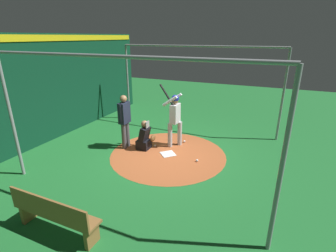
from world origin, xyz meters
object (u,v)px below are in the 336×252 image
umpire (125,119)px  bench (54,214)px  catcher (145,138)px  baseball_2 (155,146)px  home_plate (168,154)px  batter (175,116)px  baseball_0 (197,161)px  baseball_1 (184,141)px

umpire → bench: 3.97m
catcher → baseball_2: catcher is taller
catcher → home_plate: bearing=-4.9°
home_plate → bench: bearing=-98.4°
batter → home_plate: bearing=-84.5°
baseball_2 → home_plate: bearing=-28.0°
batter → bench: (-0.51, -4.59, -0.62)m
home_plate → baseball_0: baseball_0 is taller
home_plate → umpire: (-1.50, -0.07, 0.99)m
baseball_1 → baseball_2: bearing=-136.3°
home_plate → baseball_2: size_ratio=5.68×
home_plate → baseball_0: 1.00m
umpire → home_plate: bearing=2.7°
batter → catcher: size_ratio=2.14×
catcher → baseball_1: catcher is taller
umpire → baseball_2: bearing=24.3°
umpire → baseball_0: umpire is taller
baseball_1 → umpire: bearing=-145.5°
bench → batter: bearing=83.7°
batter → baseball_0: size_ratio=28.43×
home_plate → baseball_2: (-0.62, 0.33, 0.03)m
catcher → baseball_0: catcher is taller
catcher → umpire: (-0.64, -0.14, 0.61)m
home_plate → umpire: bearing=-177.3°
home_plate → catcher: 0.94m
home_plate → baseball_2: baseball_2 is taller
baseball_2 → baseball_1: bearing=43.7°
umpire → baseball_0: (2.50, -0.04, -0.96)m
bench → baseball_2: size_ratio=24.72×
batter → baseball_0: (1.06, -0.81, -1.03)m
home_plate → batter: size_ratio=0.20×
baseball_0 → baseball_2: size_ratio=1.00×
catcher → baseball_0: bearing=-5.8°
batter → baseball_2: size_ratio=28.43×
home_plate → bench: bench is taller
umpire → baseball_1: bearing=34.5°
bench → baseball_0: 4.11m
home_plate → baseball_2: bearing=152.0°
batter → catcher: batter is taller
baseball_0 → baseball_1: bearing=125.2°
bench → baseball_1: (0.73, 4.97, -0.41)m
baseball_0 → home_plate: bearing=173.4°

